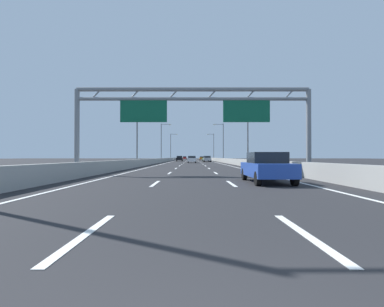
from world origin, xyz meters
TOP-DOWN VIEW (x-y plane):
  - ground_plane at (0.00, 100.00)m, footprint 260.00×260.00m
  - lane_dash_left_0 at (-1.80, 3.50)m, footprint 0.16×3.00m
  - lane_dash_left_1 at (-1.80, 12.50)m, footprint 0.16×3.00m
  - lane_dash_left_2 at (-1.80, 21.50)m, footprint 0.16×3.00m
  - lane_dash_left_3 at (-1.80, 30.50)m, footprint 0.16×3.00m
  - lane_dash_left_4 at (-1.80, 39.50)m, footprint 0.16×3.00m
  - lane_dash_left_5 at (-1.80, 48.50)m, footprint 0.16×3.00m
  - lane_dash_left_6 at (-1.80, 57.50)m, footprint 0.16×3.00m
  - lane_dash_left_7 at (-1.80, 66.50)m, footprint 0.16×3.00m
  - lane_dash_left_8 at (-1.80, 75.50)m, footprint 0.16×3.00m
  - lane_dash_left_9 at (-1.80, 84.50)m, footprint 0.16×3.00m
  - lane_dash_left_10 at (-1.80, 93.50)m, footprint 0.16×3.00m
  - lane_dash_left_11 at (-1.80, 102.50)m, footprint 0.16×3.00m
  - lane_dash_left_12 at (-1.80, 111.50)m, footprint 0.16×3.00m
  - lane_dash_left_13 at (-1.80, 120.50)m, footprint 0.16×3.00m
  - lane_dash_left_14 at (-1.80, 129.50)m, footprint 0.16×3.00m
  - lane_dash_left_15 at (-1.80, 138.50)m, footprint 0.16×3.00m
  - lane_dash_left_16 at (-1.80, 147.50)m, footprint 0.16×3.00m
  - lane_dash_left_17 at (-1.80, 156.50)m, footprint 0.16×3.00m
  - lane_dash_right_0 at (1.80, 3.50)m, footprint 0.16×3.00m
  - lane_dash_right_1 at (1.80, 12.50)m, footprint 0.16×3.00m
  - lane_dash_right_2 at (1.80, 21.50)m, footprint 0.16×3.00m
  - lane_dash_right_3 at (1.80, 30.50)m, footprint 0.16×3.00m
  - lane_dash_right_4 at (1.80, 39.50)m, footprint 0.16×3.00m
  - lane_dash_right_5 at (1.80, 48.50)m, footprint 0.16×3.00m
  - lane_dash_right_6 at (1.80, 57.50)m, footprint 0.16×3.00m
  - lane_dash_right_7 at (1.80, 66.50)m, footprint 0.16×3.00m
  - lane_dash_right_8 at (1.80, 75.50)m, footprint 0.16×3.00m
  - lane_dash_right_9 at (1.80, 84.50)m, footprint 0.16×3.00m
  - lane_dash_right_10 at (1.80, 93.50)m, footprint 0.16×3.00m
  - lane_dash_right_11 at (1.80, 102.50)m, footprint 0.16×3.00m
  - lane_dash_right_12 at (1.80, 111.50)m, footprint 0.16×3.00m
  - lane_dash_right_13 at (1.80, 120.50)m, footprint 0.16×3.00m
  - lane_dash_right_14 at (1.80, 129.50)m, footprint 0.16×3.00m
  - lane_dash_right_15 at (1.80, 138.50)m, footprint 0.16×3.00m
  - lane_dash_right_16 at (1.80, 147.50)m, footprint 0.16×3.00m
  - lane_dash_right_17 at (1.80, 156.50)m, footprint 0.16×3.00m
  - edge_line_left at (-5.25, 88.00)m, footprint 0.16×176.00m
  - edge_line_right at (5.25, 88.00)m, footprint 0.16×176.00m
  - barrier_left at (-6.90, 110.00)m, footprint 0.45×220.00m
  - barrier_right at (6.90, 110.00)m, footprint 0.45×220.00m
  - sign_gantry at (0.04, 19.93)m, footprint 17.25×0.36m
  - streetlamp_left_mid at (-7.47, 39.25)m, footprint 2.58×0.28m
  - streetlamp_right_mid at (7.47, 39.25)m, footprint 2.58×0.28m
  - streetlamp_left_far at (-7.47, 71.08)m, footprint 2.58×0.28m
  - streetlamp_right_far at (7.47, 71.08)m, footprint 2.58×0.28m
  - streetlamp_left_distant at (-7.47, 102.91)m, footprint 2.58×0.28m
  - streetlamp_right_distant at (7.47, 102.91)m, footprint 2.58×0.28m
  - white_car at (-0.09, 59.62)m, footprint 1.75×4.34m
  - green_car at (3.79, 79.40)m, footprint 1.77×4.40m
  - black_car at (-3.63, 82.29)m, footprint 1.76×4.47m
  - blue_car at (3.63, 13.14)m, footprint 1.83×4.38m
  - red_car at (-3.51, 135.32)m, footprint 1.72×4.14m
  - orange_car at (3.68, 107.89)m, footprint 1.86×4.42m
  - silver_car at (3.76, 71.63)m, footprint 1.80×4.33m

SIDE VIEW (x-z plane):
  - ground_plane at x=0.00m, z-range 0.00..0.00m
  - lane_dash_left_0 at x=-1.80m, z-range 0.00..0.01m
  - lane_dash_left_1 at x=-1.80m, z-range 0.00..0.01m
  - lane_dash_left_2 at x=-1.80m, z-range 0.00..0.01m
  - lane_dash_left_3 at x=-1.80m, z-range 0.00..0.01m
  - lane_dash_left_4 at x=-1.80m, z-range 0.00..0.01m
  - lane_dash_left_5 at x=-1.80m, z-range 0.00..0.01m
  - lane_dash_left_6 at x=-1.80m, z-range 0.00..0.01m
  - lane_dash_left_7 at x=-1.80m, z-range 0.00..0.01m
  - lane_dash_left_8 at x=-1.80m, z-range 0.00..0.01m
  - lane_dash_left_9 at x=-1.80m, z-range 0.00..0.01m
  - lane_dash_left_10 at x=-1.80m, z-range 0.00..0.01m
  - lane_dash_left_11 at x=-1.80m, z-range 0.00..0.01m
  - lane_dash_left_12 at x=-1.80m, z-range 0.00..0.01m
  - lane_dash_left_13 at x=-1.80m, z-range 0.00..0.01m
  - lane_dash_left_14 at x=-1.80m, z-range 0.00..0.01m
  - lane_dash_left_15 at x=-1.80m, z-range 0.00..0.01m
  - lane_dash_left_16 at x=-1.80m, z-range 0.00..0.01m
  - lane_dash_left_17 at x=-1.80m, z-range 0.00..0.01m
  - lane_dash_right_0 at x=1.80m, z-range 0.00..0.01m
  - lane_dash_right_1 at x=1.80m, z-range 0.00..0.01m
  - lane_dash_right_2 at x=1.80m, z-range 0.00..0.01m
  - lane_dash_right_3 at x=1.80m, z-range 0.00..0.01m
  - lane_dash_right_4 at x=1.80m, z-range 0.00..0.01m
  - lane_dash_right_5 at x=1.80m, z-range 0.00..0.01m
  - lane_dash_right_6 at x=1.80m, z-range 0.00..0.01m
  - lane_dash_right_7 at x=1.80m, z-range 0.00..0.01m
  - lane_dash_right_8 at x=1.80m, z-range 0.00..0.01m
  - lane_dash_right_9 at x=1.80m, z-range 0.00..0.01m
  - lane_dash_right_10 at x=1.80m, z-range 0.00..0.01m
  - lane_dash_right_11 at x=1.80m, z-range 0.00..0.01m
  - lane_dash_right_12 at x=1.80m, z-range 0.00..0.01m
  - lane_dash_right_13 at x=1.80m, z-range 0.00..0.01m
  - lane_dash_right_14 at x=1.80m, z-range 0.00..0.01m
  - lane_dash_right_15 at x=1.80m, z-range 0.00..0.01m
  - lane_dash_right_16 at x=1.80m, z-range 0.00..0.01m
  - lane_dash_right_17 at x=1.80m, z-range 0.00..0.01m
  - edge_line_left at x=-5.25m, z-range 0.00..0.01m
  - edge_line_right at x=5.25m, z-range 0.00..0.01m
  - barrier_left at x=-6.90m, z-range 0.00..0.95m
  - barrier_right at x=6.90m, z-range 0.00..0.95m
  - orange_car at x=3.68m, z-range 0.02..1.42m
  - red_car at x=-3.51m, z-range 0.00..1.49m
  - white_car at x=-0.09m, z-range 0.03..1.48m
  - green_car at x=3.79m, z-range 0.01..1.50m
  - blue_car at x=3.63m, z-range 0.02..1.51m
  - silver_car at x=3.76m, z-range 0.02..1.51m
  - black_car at x=-3.63m, z-range 0.01..1.53m
  - sign_gantry at x=0.04m, z-range 1.67..8.03m
  - streetlamp_left_mid at x=-7.47m, z-range 0.65..10.15m
  - streetlamp_right_mid at x=7.47m, z-range 0.65..10.15m
  - streetlamp_left_far at x=-7.47m, z-range 0.65..10.15m
  - streetlamp_right_far at x=7.47m, z-range 0.65..10.15m
  - streetlamp_left_distant at x=-7.47m, z-range 0.65..10.15m
  - streetlamp_right_distant at x=7.47m, z-range 0.65..10.15m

